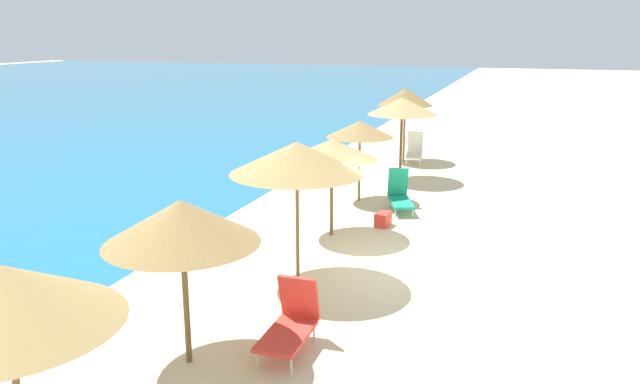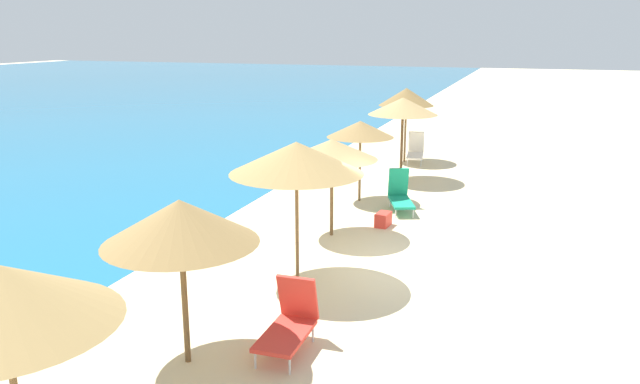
{
  "view_description": "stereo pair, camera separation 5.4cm",
  "coord_description": "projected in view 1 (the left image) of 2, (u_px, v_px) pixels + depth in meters",
  "views": [
    {
      "loc": [
        -12.66,
        -2.48,
        5.02
      ],
      "look_at": [
        1.02,
        2.21,
        1.28
      ],
      "focal_mm": 34.95,
      "sensor_mm": 36.0,
      "label": 1
    },
    {
      "loc": [
        -12.64,
        -2.53,
        5.02
      ],
      "look_at": [
        1.02,
        2.21,
        1.28
      ],
      "focal_mm": 34.95,
      "sensor_mm": 36.0,
      "label": 2
    }
  ],
  "objects": [
    {
      "name": "lounge_chair_1",
      "position": [
        291.0,
        322.0,
        10.04
      ],
      "size": [
        1.37,
        0.68,
        1.14
      ],
      "rotation": [
        0.0,
        0.0,
        1.59
      ],
      "color": "red",
      "rests_on": "ground_plane"
    },
    {
      "name": "cooler_box",
      "position": [
        383.0,
        219.0,
        16.52
      ],
      "size": [
        0.56,
        0.37,
        0.36
      ],
      "primitive_type": "cube",
      "rotation": [
        0.0,
        0.0,
        3.04
      ],
      "color": "red",
      "rests_on": "ground_plane"
    },
    {
      "name": "lounge_chair_0",
      "position": [
        400.0,
        195.0,
        17.94
      ],
      "size": [
        1.52,
        1.05,
        1.17
      ],
      "rotation": [
        0.0,
        0.0,
        1.94
      ],
      "color": "#199972",
      "rests_on": "ground_plane"
    },
    {
      "name": "ground_plane",
      "position": [
        400.0,
        268.0,
        13.63
      ],
      "size": [
        160.0,
        160.0,
        0.0
      ],
      "primitive_type": "plane",
      "color": "beige"
    },
    {
      "name": "beach_umbrella_6",
      "position": [
        402.0,
        106.0,
        21.07
      ],
      "size": [
        2.36,
        2.36,
        2.86
      ],
      "color": "brown",
      "rests_on": "ground_plane"
    },
    {
      "name": "beach_umbrella_2",
      "position": [
        181.0,
        222.0,
        9.19
      ],
      "size": [
        2.35,
        2.35,
        2.63
      ],
      "color": "brown",
      "rests_on": "ground_plane"
    },
    {
      "name": "beach_umbrella_4",
      "position": [
        332.0,
        150.0,
        15.27
      ],
      "size": [
        2.27,
        2.27,
        2.47
      ],
      "color": "brown",
      "rests_on": "ground_plane"
    },
    {
      "name": "beach_umbrella_1",
      "position": [
        4.0,
        295.0,
        6.13
      ],
      "size": [
        2.34,
        2.34,
        2.81
      ],
      "color": "brown",
      "rests_on": "ground_plane"
    },
    {
      "name": "beach_umbrella_7",
      "position": [
        405.0,
        97.0,
        24.2
      ],
      "size": [
        2.15,
        2.15,
        2.9
      ],
      "color": "brown",
      "rests_on": "ground_plane"
    },
    {
      "name": "beach_umbrella_3",
      "position": [
        297.0,
        158.0,
        12.24
      ],
      "size": [
        2.68,
        2.68,
        2.93
      ],
      "color": "brown",
      "rests_on": "ground_plane"
    },
    {
      "name": "beach_umbrella_5",
      "position": [
        360.0,
        129.0,
        18.52
      ],
      "size": [
        2.01,
        2.01,
        2.45
      ],
      "color": "brown",
      "rests_on": "ground_plane"
    },
    {
      "name": "lounge_chair_3",
      "position": [
        414.0,
        151.0,
        24.54
      ],
      "size": [
        1.57,
        0.81,
        1.18
      ],
      "rotation": [
        0.0,
        0.0,
        1.71
      ],
      "color": "white",
      "rests_on": "ground_plane"
    }
  ]
}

